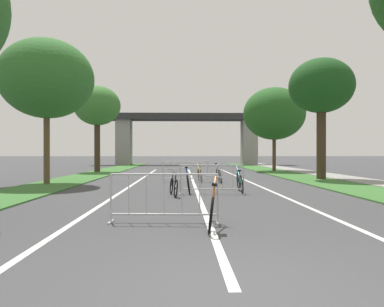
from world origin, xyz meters
TOP-DOWN VIEW (x-y plane):
  - ground_plane at (0.00, 0.00)m, footprint 300.00×300.00m
  - grass_verge_left at (-6.46, 20.21)m, footprint 2.52×49.41m
  - grass_verge_right at (6.46, 20.21)m, footprint 2.52×49.41m
  - sidewalk_path_right at (8.70, 20.21)m, footprint 1.96×49.41m
  - lane_stripe_center at (0.00, 14.29)m, footprint 0.14×28.58m
  - lane_stripe_right_lane at (2.86, 14.29)m, footprint 0.14×28.58m
  - lane_stripe_left_lane at (-2.86, 14.29)m, footprint 0.14×28.58m
  - overpass_bridge at (0.00, 40.83)m, footprint 23.29×3.16m
  - tree_left_oak_mid at (-6.86, 13.50)m, footprint 4.32×4.32m
  - tree_left_cypress_far at (-6.95, 24.16)m, footprint 3.48×3.48m
  - tree_right_pine_far at (7.04, 16.15)m, footprint 3.50×3.50m
  - tree_right_maple_mid at (6.68, 25.05)m, footprint 4.83×4.83m
  - crowd_barrier_nearest at (-0.95, 3.94)m, footprint 2.35×0.56m
  - crowd_barrier_second at (0.50, 9.37)m, footprint 2.35×0.56m
  - crowd_barrier_third at (-0.41, 14.80)m, footprint 2.35×0.55m
  - bicycle_orange_0 at (0.02, 3.36)m, footprint 0.48×1.71m
  - bicycle_blue_1 at (-0.34, 9.85)m, footprint 0.46×1.67m
  - bicycle_black_2 at (-0.85, 8.79)m, footprint 0.48×1.59m
  - bicycle_yellow_3 at (0.34, 15.18)m, footprint 0.53×1.69m
  - bicycle_teal_4 at (1.60, 9.96)m, footprint 0.55×1.74m
  - bicycle_silver_5 at (1.25, 14.43)m, footprint 0.52×1.65m

SIDE VIEW (x-z plane):
  - ground_plane at x=0.00m, z-range 0.00..0.00m
  - lane_stripe_center at x=0.00m, z-range 0.00..0.01m
  - lane_stripe_right_lane at x=2.86m, z-range 0.00..0.01m
  - lane_stripe_left_lane at x=-2.86m, z-range 0.00..0.01m
  - grass_verge_left at x=-6.46m, z-range 0.00..0.05m
  - grass_verge_right at x=6.46m, z-range 0.00..0.05m
  - sidewalk_path_right at x=8.70m, z-range 0.00..0.08m
  - bicycle_black_2 at x=-0.85m, z-range -0.12..0.81m
  - bicycle_yellow_3 at x=0.34m, z-range -0.12..0.84m
  - bicycle_orange_0 at x=0.02m, z-range -0.13..0.89m
  - bicycle_teal_4 at x=1.60m, z-range -0.12..0.88m
  - bicycle_blue_1 at x=-0.34m, z-range -0.11..0.87m
  - bicycle_silver_5 at x=1.25m, z-range -0.11..0.88m
  - crowd_barrier_nearest at x=-0.95m, z-range -0.01..1.04m
  - crowd_barrier_second at x=0.50m, z-range -0.01..1.04m
  - crowd_barrier_third at x=-0.41m, z-range -0.01..1.04m
  - overpass_bridge at x=0.00m, z-range 1.32..7.45m
  - tree_right_maple_mid at x=6.68m, z-range 1.24..7.84m
  - tree_left_oak_mid at x=-6.86m, z-range 1.53..8.29m
  - tree_left_cypress_far at x=-6.95m, z-range 1.71..8.22m
  - tree_right_pine_far at x=7.04m, z-range 1.75..8.38m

